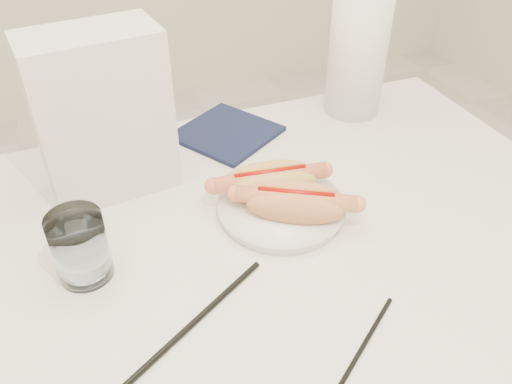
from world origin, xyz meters
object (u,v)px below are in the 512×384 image
object	(u,v)px
plate	(281,209)
napkin_box	(102,115)
table	(230,285)
paper_towel_roll	(358,51)
water_glass	(80,247)
hotdog_left	(270,182)
hotdog_right	(296,203)

from	to	relation	value
plate	napkin_box	world-z (taller)	napkin_box
table	paper_towel_roll	xyz separation A→B (m)	(0.38, 0.32, 0.19)
table	water_glass	world-z (taller)	water_glass
table	water_glass	distance (m)	0.22
paper_towel_roll	water_glass	bearing A→B (deg)	-153.79
plate	hotdog_left	world-z (taller)	hotdog_left
water_glass	napkin_box	bearing A→B (deg)	70.02
table	plate	world-z (taller)	plate
water_glass	plate	bearing A→B (deg)	4.34
hotdog_right	water_glass	distance (m)	0.31
plate	hotdog_right	world-z (taller)	hotdog_right
plate	paper_towel_roll	size ratio (longest dim) A/B	0.75
water_glass	paper_towel_roll	bearing A→B (deg)	26.21
plate	table	bearing A→B (deg)	-150.36
table	water_glass	bearing A→B (deg)	168.60
table	paper_towel_roll	world-z (taller)	paper_towel_roll
napkin_box	hotdog_right	bearing A→B (deg)	-47.17
plate	napkin_box	distance (m)	0.31
table	plate	size ratio (longest dim) A/B	6.26
hotdog_right	hotdog_left	bearing A→B (deg)	133.59
table	hotdog_right	world-z (taller)	hotdog_right
hotdog_left	hotdog_right	world-z (taller)	same
napkin_box	hotdog_left	bearing A→B (deg)	-38.89
hotdog_right	napkin_box	xyz separation A→B (m)	(-0.24, 0.20, 0.09)
hotdog_right	paper_towel_roll	xyz separation A→B (m)	(0.26, 0.29, 0.09)
table	water_glass	size ratio (longest dim) A/B	11.93
plate	paper_towel_roll	xyz separation A→B (m)	(0.27, 0.26, 0.12)
hotdog_left	hotdog_right	xyz separation A→B (m)	(0.02, -0.06, -0.00)
hotdog_left	napkin_box	distance (m)	0.28
paper_towel_roll	plate	bearing A→B (deg)	-136.35
paper_towel_roll	hotdog_right	bearing A→B (deg)	-132.29
hotdog_right	water_glass	size ratio (longest dim) A/B	1.69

